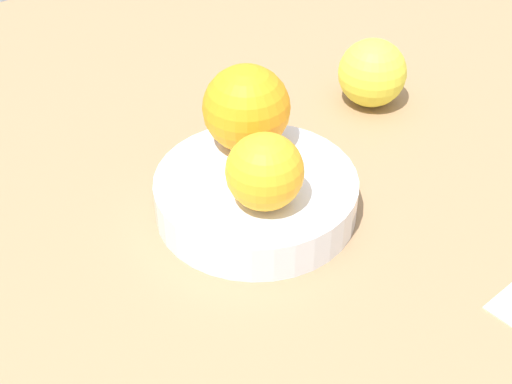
% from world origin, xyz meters
% --- Properties ---
extents(ground_plane, '(1.10, 1.10, 0.02)m').
position_xyz_m(ground_plane, '(0.00, 0.00, -0.01)').
color(ground_plane, '#997551').
extents(fruit_bowl, '(0.18, 0.18, 0.04)m').
position_xyz_m(fruit_bowl, '(0.00, 0.00, 0.02)').
color(fruit_bowl, silver).
rests_on(fruit_bowl, ground_plane).
extents(orange_in_bowl_0, '(0.06, 0.06, 0.06)m').
position_xyz_m(orange_in_bowl_0, '(0.01, 0.03, 0.07)').
color(orange_in_bowl_0, '#F9A823').
rests_on(orange_in_bowl_0, fruit_bowl).
extents(orange_in_bowl_1, '(0.08, 0.08, 0.08)m').
position_xyz_m(orange_in_bowl_1, '(-0.02, -0.05, 0.08)').
color(orange_in_bowl_1, orange).
rests_on(orange_in_bowl_1, fruit_bowl).
extents(orange_loose_0, '(0.07, 0.07, 0.07)m').
position_xyz_m(orange_loose_0, '(-0.20, -0.09, 0.04)').
color(orange_loose_0, yellow).
rests_on(orange_loose_0, ground_plane).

